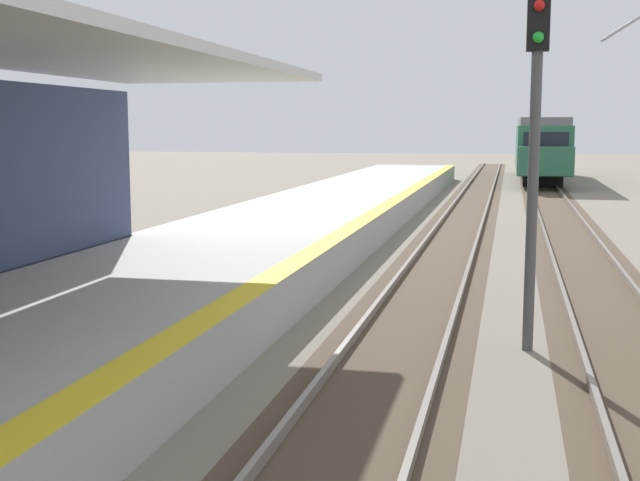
% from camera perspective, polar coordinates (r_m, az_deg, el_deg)
% --- Properties ---
extents(station_platform, '(5.00, 80.00, 0.91)m').
position_cam_1_polar(station_platform, '(15.92, -9.52, -2.76)').
color(station_platform, '#A8A8A3').
rests_on(station_platform, ground).
extents(track_pair_nearest_platform, '(2.34, 120.00, 0.16)m').
position_cam_1_polar(track_pair_nearest_platform, '(18.83, 7.78, -2.35)').
color(track_pair_nearest_platform, '#4C3D2D').
rests_on(track_pair_nearest_platform, ground).
extents(track_pair_middle, '(2.34, 120.00, 0.16)m').
position_cam_1_polar(track_pair_middle, '(18.85, 18.14, -2.65)').
color(track_pair_middle, '#4C3D2D').
rests_on(track_pair_middle, ground).
extents(approaching_train, '(2.93, 19.60, 4.76)m').
position_cam_1_polar(approaching_train, '(54.66, 14.80, 6.27)').
color(approaching_train, '#286647').
rests_on(approaching_train, ground).
extents(rail_signal_post, '(0.32, 0.34, 5.20)m').
position_cam_1_polar(rail_signal_post, '(12.59, 14.43, 6.92)').
color(rail_signal_post, '#4C4C4C').
rests_on(rail_signal_post, ground).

